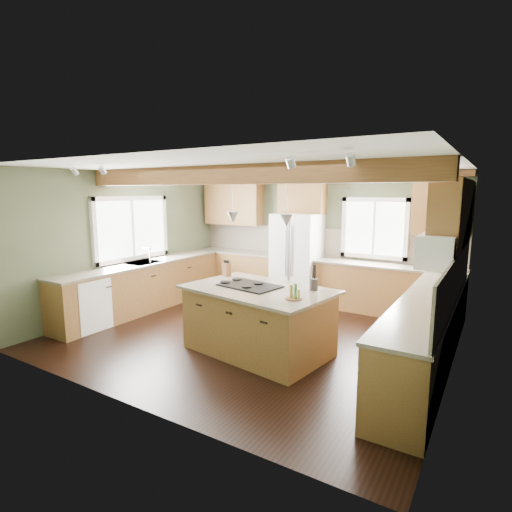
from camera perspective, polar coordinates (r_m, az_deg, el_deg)
The scene contains 37 objects.
floor at distance 6.46m, azimuth -0.19°, elevation -11.10°, with size 5.60×5.60×0.00m, color black.
ceiling at distance 6.07m, azimuth -0.20°, elevation 12.59°, with size 5.60×5.60×0.00m, color silver.
wall_back at distance 8.34m, azimuth 8.88°, elevation 2.62°, with size 5.60×5.60×0.00m, color #424A35.
wall_left at distance 7.95m, azimuth -17.63°, elevation 1.98°, with size 5.00×5.00×0.00m, color #424A35.
wall_right at distance 5.25m, azimuth 26.79°, elevation -2.13°, with size 5.00×5.00×0.00m, color #424A35.
ceiling_beam at distance 5.60m, azimuth -3.24°, elevation 11.53°, with size 5.55×0.26×0.26m, color #4C2C15.
soffit_trim at distance 8.20m, azimuth 8.82°, elevation 11.19°, with size 5.55×0.20×0.10m, color #4C2C15.
backsplash_back at distance 8.34m, azimuth 8.82°, elevation 2.00°, with size 5.58×0.03×0.58m, color brown.
backsplash_right at distance 5.32m, azimuth 26.61°, elevation -2.97°, with size 0.03×3.70×0.58m, color brown.
base_cab_back_left at distance 9.06m, azimuth -2.51°, elevation -2.27°, with size 2.02×0.60×0.88m, color brown.
counter_back_left at distance 8.98m, azimuth -2.53°, elevation 0.61°, with size 2.06×0.64×0.04m, color #4C4538.
base_cab_back_right at distance 7.76m, azimuth 18.08°, elevation -4.68°, with size 2.62×0.60×0.88m, color brown.
counter_back_right at distance 7.67m, azimuth 18.25°, elevation -1.34°, with size 2.66×0.64×0.04m, color #4C4538.
base_cab_left at distance 7.91m, azimuth -15.63°, elevation -4.30°, with size 0.60×3.70×0.88m, color brown.
counter_left at distance 7.82m, azimuth -15.77°, elevation -1.02°, with size 0.64×3.74×0.04m, color #4C4538.
base_cab_right at distance 5.55m, azimuth 23.05°, elevation -10.51°, with size 0.60×3.70×0.88m, color brown.
counter_right at distance 5.42m, azimuth 23.36°, elevation -5.91°, with size 0.64×3.74×0.04m, color #4C4538.
upper_cab_back_left at distance 9.10m, azimuth -3.19°, elevation 7.36°, with size 1.40×0.35×0.90m, color brown.
upper_cab_over_fridge at distance 8.25m, azimuth 6.61°, elevation 8.52°, with size 0.96×0.35×0.70m, color brown.
upper_cab_right at distance 6.09m, azimuth 26.34°, elevation 5.51°, with size 0.35×2.20×0.90m, color brown.
upper_cab_back_corner at distance 7.54m, azimuth 24.90°, elevation 6.14°, with size 0.90×0.35×0.90m, color brown.
window_left at distance 7.95m, azimuth -17.35°, elevation 3.80°, with size 0.04×1.60×1.05m, color white.
window_back at distance 7.93m, azimuth 16.57°, elevation 3.83°, with size 1.10×0.04×1.00m, color white.
sink at distance 7.82m, azimuth -15.77°, elevation -0.98°, with size 0.50×0.65×0.03m, color #262628.
faucet at distance 7.67m, azimuth -14.91°, elevation -0.04°, with size 0.02×0.02×0.28m, color #B2B2B7.
dishwasher at distance 7.12m, azimuth -23.27°, elevation -6.30°, with size 0.60×0.60×0.84m, color white.
oven at distance 4.36m, azimuth 20.22°, elevation -15.96°, with size 0.60×0.72×0.84m, color white.
microwave at distance 5.19m, azimuth 24.53°, elevation 0.70°, with size 0.40×0.70×0.38m, color white.
pendant_left at distance 5.70m, azimuth -3.31°, elevation 5.55°, with size 0.18×0.18×0.16m, color #B2B2B7.
pendant_right at distance 5.10m, azimuth 4.40°, elevation 5.11°, with size 0.18×0.18×0.16m, color #B2B2B7.
refrigerator at distance 8.18m, azimuth 5.84°, elevation -0.28°, with size 0.90×0.74×1.80m, color silver.
island at distance 5.67m, azimuth 0.32°, elevation -9.32°, with size 1.88×1.15×0.88m, color brown.
island_top at distance 5.54m, azimuth 0.32°, elevation -4.81°, with size 2.01×1.28×0.04m, color #4C4538.
cooktop at distance 5.63m, azimuth -0.90°, elevation -4.26°, with size 0.82×0.54×0.02m, color black.
knife_block at distance 6.31m, azimuth -4.22°, elevation -1.95°, with size 0.12×0.09×0.21m, color brown.
utensil_crock at distance 5.46m, azimuth 8.24°, elevation -4.04°, with size 0.12×0.12×0.16m, color #3E3431.
bottle_tray at distance 4.98m, azimuth 5.38°, elevation -5.08°, with size 0.21×0.21×0.19m, color brown, non-canonical shape.
Camera 1 is at (3.18, -5.15, 2.24)m, focal length 28.00 mm.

